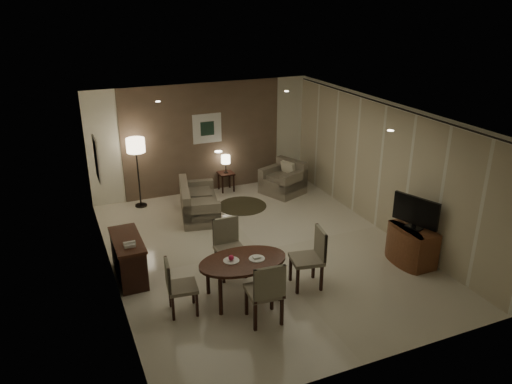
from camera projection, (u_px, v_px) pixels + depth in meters
name	position (u px, v px, depth m)	size (l,w,h in m)	color
room_shell	(252.00, 179.00, 9.54)	(5.50, 7.00, 2.70)	beige
taupe_accent	(203.00, 139.00, 12.17)	(3.96, 0.03, 2.70)	brown
curtain_wall	(380.00, 169.00, 10.18)	(0.08, 6.70, 2.58)	beige
curtain_rod	(387.00, 104.00, 9.69)	(0.03, 0.03, 6.80)	black
art_back_frame	(207.00, 128.00, 12.09)	(0.72, 0.03, 0.72)	silver
art_back_canvas	(207.00, 129.00, 12.08)	(0.34, 0.01, 0.34)	#1B3123
art_left_frame	(97.00, 159.00, 9.04)	(0.03, 0.60, 0.80)	silver
art_left_canvas	(98.00, 159.00, 9.05)	(0.01, 0.46, 0.64)	gray
downlight_nl	(218.00, 152.00, 6.65)	(0.10, 0.10, 0.01)	white
downlight_nr	(391.00, 131.00, 7.67)	(0.10, 0.10, 0.01)	white
downlight_fl	(158.00, 102.00, 9.72)	(0.10, 0.10, 0.01)	white
downlight_fr	(287.00, 91.00, 10.75)	(0.10, 0.10, 0.01)	white
console_desk	(129.00, 258.00, 8.65)	(0.48, 1.20, 0.75)	#462216
telephone	(129.00, 244.00, 8.23)	(0.20, 0.14, 0.09)	white
tv_cabinet	(412.00, 245.00, 9.16)	(0.48, 0.90, 0.70)	brown
flat_tv	(416.00, 212.00, 8.90)	(0.06, 0.88, 0.60)	black
dining_table	(243.00, 279.00, 8.09)	(1.45, 0.91, 0.68)	#462216
chair_near	(264.00, 290.00, 7.45)	(0.51, 0.51, 1.05)	#766A5A
chair_far	(230.00, 249.00, 8.67)	(0.49, 0.49, 1.01)	#766A5A
chair_left	(182.00, 286.00, 7.67)	(0.44, 0.44, 0.91)	#766A5A
chair_right	(306.00, 259.00, 8.34)	(0.50, 0.50, 1.04)	#766A5A
plate_a	(231.00, 261.00, 7.94)	(0.26, 0.26, 0.02)	white
plate_b	(257.00, 259.00, 8.00)	(0.26, 0.26, 0.02)	white
fruit_apple	(231.00, 258.00, 7.92)	(0.09, 0.09, 0.09)	#C21643
napkin	(257.00, 257.00, 7.99)	(0.12, 0.08, 0.03)	white
round_rug	(242.00, 206.00, 11.71)	(1.14, 1.14, 0.01)	#3E3622
sofa	(199.00, 200.00, 11.09)	(0.78, 1.57, 0.74)	#766A5A
armchair	(283.00, 178.00, 12.33)	(0.90, 0.85, 0.80)	#766A5A
side_table	(226.00, 182.00, 12.56)	(0.37, 0.37, 0.48)	black
table_lamp	(226.00, 163.00, 12.38)	(0.22, 0.22, 0.50)	#FFEAC1
floor_lamp	(138.00, 173.00, 11.42)	(0.41, 0.41, 1.64)	#FFE5B7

